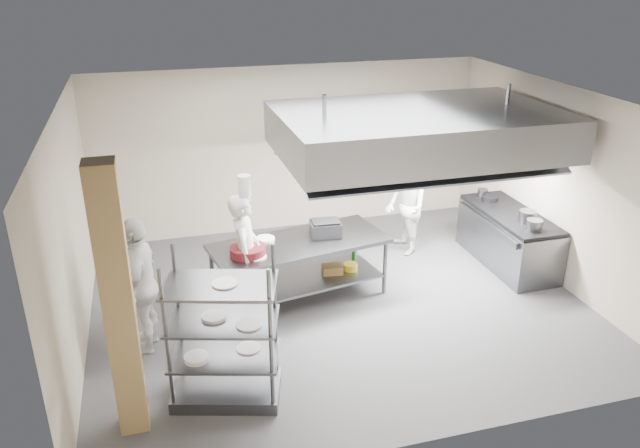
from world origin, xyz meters
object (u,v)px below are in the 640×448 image
object	(u,v)px
island	(300,270)
griddle	(325,229)
stockpot	(527,216)
chef_line	(405,207)
pass_rack	(223,329)
cooking_range	(508,240)
chef_head	(246,255)
chef_plating	(141,285)

from	to	relation	value
island	griddle	distance (m)	0.71
griddle	stockpot	bearing A→B (deg)	-0.30
chef_line	stockpot	world-z (taller)	chef_line
pass_rack	cooking_range	world-z (taller)	pass_rack
pass_rack	chef_head	size ratio (longest dim) A/B	1.01
pass_rack	chef_head	world-z (taller)	pass_rack
chef_head	stockpot	size ratio (longest dim) A/B	6.77
pass_rack	chef_head	bearing A→B (deg)	89.20
pass_rack	chef_plating	world-z (taller)	chef_plating
cooking_range	chef_head	world-z (taller)	chef_head
chef_plating	griddle	xyz separation A→B (m)	(2.64, 0.82, 0.11)
chef_plating	griddle	size ratio (longest dim) A/B	4.15
island	chef_line	bearing A→B (deg)	16.04
cooking_range	chef_line	distance (m)	1.76
griddle	stockpot	xyz separation A→B (m)	(3.17, -0.34, -0.03)
chef_plating	island	bearing A→B (deg)	121.91
cooking_range	chef_plating	size ratio (longest dim) A/B	1.10
cooking_range	chef_plating	bearing A→B (deg)	-171.28
cooking_range	griddle	bearing A→B (deg)	-178.69
griddle	stockpot	distance (m)	3.19
pass_rack	chef_plating	size ratio (longest dim) A/B	0.99
island	chef_plating	xyz separation A→B (m)	(-2.22, -0.71, 0.45)
pass_rack	cooking_range	xyz separation A→B (m)	(4.94, 2.18, -0.48)
island	griddle	xyz separation A→B (m)	(0.42, 0.10, 0.56)
griddle	pass_rack	bearing A→B (deg)	-124.63
island	cooking_range	world-z (taller)	island
cooking_range	chef_line	size ratio (longest dim) A/B	1.23
chef_head	stockpot	bearing A→B (deg)	-76.05
cooking_range	griddle	world-z (taller)	griddle
chef_plating	chef_head	bearing A→B (deg)	124.56
cooking_range	chef_line	world-z (taller)	chef_line
cooking_range	chef_plating	world-z (taller)	chef_plating
chef_plating	stockpot	xyz separation A→B (m)	(5.82, 0.48, 0.08)
cooking_range	chef_head	size ratio (longest dim) A/B	1.12
chef_head	chef_plating	size ratio (longest dim) A/B	0.99
chef_line	chef_plating	xyz separation A→B (m)	(-4.33, -1.77, 0.10)
chef_line	chef_plating	distance (m)	4.68
griddle	chef_head	bearing A→B (deg)	-161.00
island	chef_line	xyz separation A→B (m)	(2.11, 1.06, 0.36)
pass_rack	stockpot	world-z (taller)	pass_rack
island	chef_line	world-z (taller)	chef_line
chef_plating	cooking_range	bearing A→B (deg)	112.83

